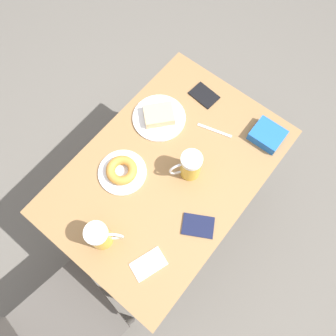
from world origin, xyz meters
The scene contains 11 objects.
ground_plane centered at (0.00, 0.00, 0.00)m, with size 8.00×8.00×0.00m, color #666059.
table centered at (0.00, 0.00, 0.66)m, with size 0.71×1.05×0.72m.
plate_with_cake centered at (0.19, -0.17, 0.74)m, with size 0.24×0.24×0.05m.
plate_with_donut centered at (0.14, 0.13, 0.74)m, with size 0.21×0.21×0.05m.
beer_mug_left centered at (-0.08, -0.05, 0.79)m, with size 0.10×0.12×0.14m.
beer_mug_center centered at (0.01, 0.39, 0.79)m, with size 0.12×0.10×0.14m.
napkin_folded centered at (-0.19, 0.35, 0.72)m, with size 0.12×0.15×0.00m.
fork centered at (-0.04, -0.28, 0.72)m, with size 0.16×0.06×0.00m.
passport_near_edge centered at (0.10, -0.40, 0.73)m, with size 0.13×0.10×0.01m.
passport_far_edge centered at (-0.25, 0.11, 0.73)m, with size 0.15×0.14×0.01m.
blue_pouch centered at (-0.24, -0.39, 0.74)m, with size 0.14×0.12×0.04m.
Camera 1 is at (-0.32, 0.39, 2.03)m, focal length 35.00 mm.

